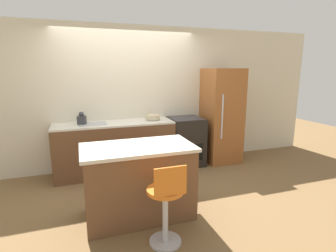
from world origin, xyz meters
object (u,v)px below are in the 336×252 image
at_px(refrigerator, 221,116).
at_px(kettle, 82,119).
at_px(oven_range, 186,141).
at_px(stool_chair, 166,205).
at_px(mixing_bowl, 153,117).

distance_m(refrigerator, kettle, 2.63).
distance_m(oven_range, stool_chair, 2.45).
xyz_separation_m(refrigerator, stool_chair, (-1.88, -2.15, -0.47)).
height_order(stool_chair, kettle, kettle).
relative_size(refrigerator, stool_chair, 2.01).
bearing_deg(kettle, mixing_bowl, 0.00).
xyz_separation_m(oven_range, stool_chair, (-1.13, -2.18, -0.01)).
xyz_separation_m(refrigerator, kettle, (-2.63, 0.06, 0.09)).
bearing_deg(kettle, refrigerator, -1.36).
bearing_deg(stool_chair, mixing_bowl, 77.59).
bearing_deg(stool_chair, refrigerator, 48.95).
bearing_deg(mixing_bowl, refrigerator, -2.58).
xyz_separation_m(kettle, mixing_bowl, (1.24, 0.00, -0.04)).
distance_m(oven_range, refrigerator, 0.88).
bearing_deg(kettle, stool_chair, -71.31).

